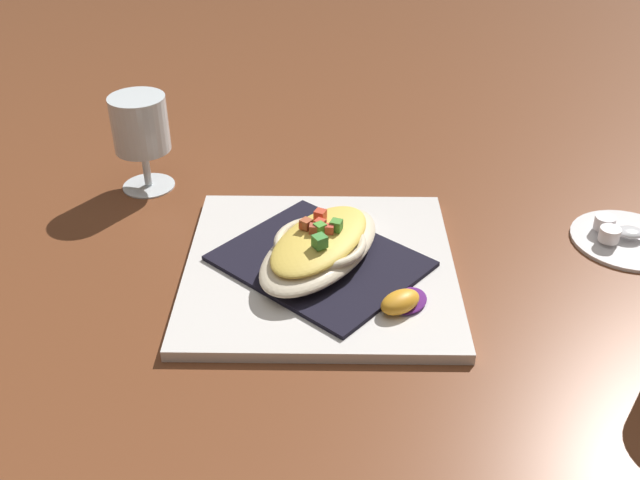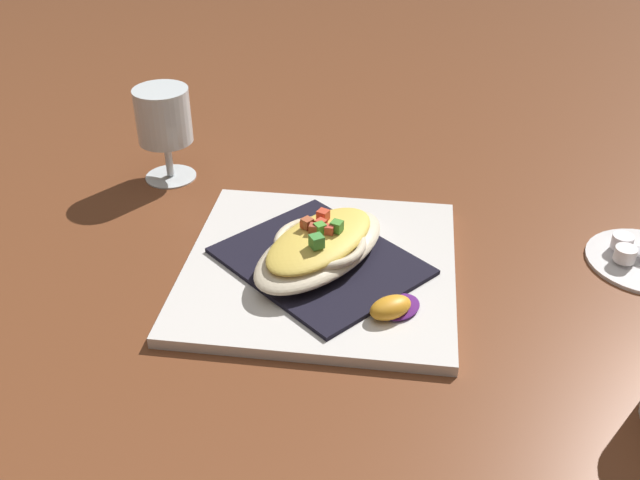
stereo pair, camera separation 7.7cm
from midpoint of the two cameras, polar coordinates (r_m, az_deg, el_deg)
name	(u,v)px [view 2 (the right image)]	position (r m, az deg, el deg)	size (l,w,h in m)	color
ground_plane	(320,272)	(0.80, 2.78, -2.64)	(2.60, 2.60, 0.00)	brown
square_plate	(320,267)	(0.79, 2.79, -2.28)	(0.29, 0.29, 0.01)	white
folded_napkin	(320,261)	(0.79, 2.81, -1.76)	(0.16, 0.20, 0.01)	black
gratin_dish	(320,245)	(0.78, 2.85, -0.53)	(0.18, 0.21, 0.05)	beige
orange_garnish	(393,307)	(0.72, 8.89, -5.40)	(0.06, 0.07, 0.02)	#531C6B
stemmed_glass	(164,121)	(0.96, -9.99, 9.17)	(0.07, 0.07, 0.13)	white
creamer_cup_0	(622,242)	(0.90, 25.10, -0.19)	(0.02, 0.02, 0.02)	white
creamer_cup_1	(625,254)	(0.88, 25.35, -1.09)	(0.02, 0.02, 0.02)	white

